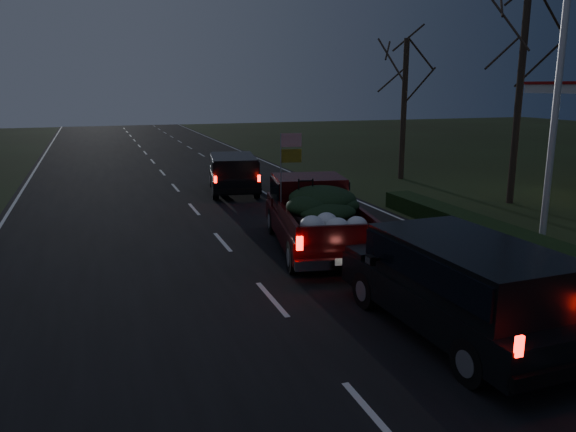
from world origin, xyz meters
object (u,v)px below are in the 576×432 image
object	(u,v)px
lead_suv	(233,170)
rear_suv	(464,279)
light_pole	(561,58)
pickup_truck	(315,211)

from	to	relation	value
lead_suv	rear_suv	distance (m)	15.95
light_pole	rear_suv	size ratio (longest dim) A/B	1.69
lead_suv	rear_suv	bearing A→B (deg)	-78.63
light_pole	pickup_truck	xyz separation A→B (m)	(-7.06, 1.45, -4.34)
lead_suv	light_pole	bearing A→B (deg)	-47.19
light_pole	rear_suv	distance (m)	9.38
pickup_truck	light_pole	bearing A→B (deg)	-1.32
pickup_truck	lead_suv	size ratio (longest dim) A/B	1.21
rear_suv	pickup_truck	bearing A→B (deg)	91.93
pickup_truck	lead_suv	world-z (taller)	pickup_truck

